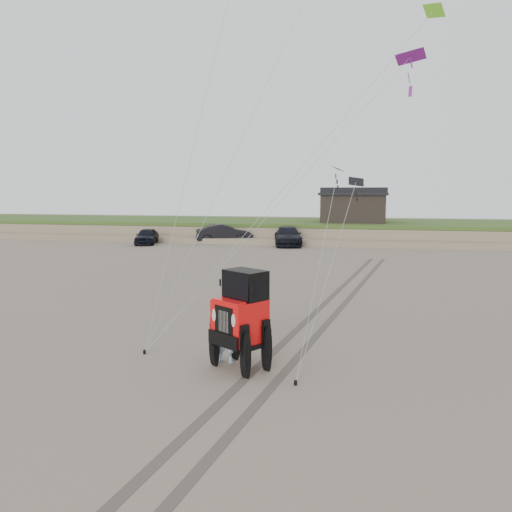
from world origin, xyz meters
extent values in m
plane|color=#6B6054|center=(0.00, 0.00, 0.00)|extent=(160.00, 160.00, 0.00)
cube|color=#7A6B54|center=(0.00, 38.00, 0.70)|extent=(160.00, 12.00, 1.40)
cube|color=#2D4719|center=(0.00, 38.00, 1.55)|extent=(160.00, 12.00, 0.35)
cube|color=#7A6B54|center=(0.00, 31.50, 0.25)|extent=(160.00, 3.50, 0.50)
cube|color=black|center=(2.00, 37.00, 3.03)|extent=(6.00, 5.00, 2.60)
cube|color=black|center=(2.00, 37.00, 4.45)|extent=(6.40, 5.40, 0.25)
cube|color=black|center=(2.00, 37.00, 4.83)|extent=(6.40, 1.20, 0.50)
imported|color=black|center=(-15.89, 28.68, 0.71)|extent=(2.65, 4.48, 1.43)
imported|color=black|center=(-9.45, 31.26, 0.85)|extent=(5.46, 3.46, 1.70)
imported|color=black|center=(-3.40, 30.32, 0.81)|extent=(3.32, 5.94, 1.63)
imported|color=#96BDE8|center=(-0.49, 0.12, 0.83)|extent=(0.64, 0.45, 1.66)
cube|color=black|center=(2.85, 4.32, 5.00)|extent=(0.50, 0.32, 0.34)
cube|color=black|center=(2.18, 5.65, 5.47)|extent=(0.47, 0.51, 0.22)
cube|color=#76E829|center=(5.18, 5.33, 10.53)|extent=(0.72, 0.84, 0.52)
cube|color=#821A90|center=(4.89, 10.62, 10.43)|extent=(1.38, 0.97, 0.51)
cylinder|color=black|center=(-2.98, 0.30, 0.06)|extent=(0.08, 0.08, 0.12)
cylinder|color=black|center=(1.63, -1.09, 0.06)|extent=(0.08, 0.08, 0.12)
cube|color=#4C443D|center=(1.60, 8.00, 0.00)|extent=(4.42, 29.74, 0.01)
cube|color=#4C443D|center=(2.40, 8.00, 0.00)|extent=(4.42, 29.74, 0.01)
camera|label=1|loc=(3.18, -12.65, 4.67)|focal=35.00mm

